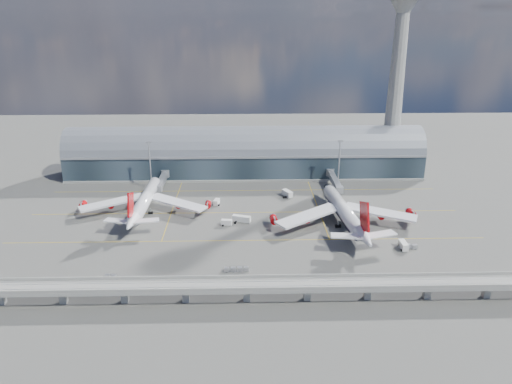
{
  "coord_description": "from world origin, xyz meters",
  "views": [
    {
      "loc": [
        -0.45,
        -197.11,
        91.21
      ],
      "look_at": [
        4.71,
        10.0,
        14.0
      ],
      "focal_mm": 35.0,
      "sensor_mm": 36.0,
      "label": 1
    }
  ],
  "objects_px": {
    "service_truck_1": "(227,223)",
    "control_tower": "(396,82)",
    "cargo_train_1": "(236,269)",
    "floodlight_mast_right": "(339,162)",
    "service_truck_3": "(403,245)",
    "service_truck_2": "(242,219)",
    "floodlight_mast_left": "(150,164)",
    "service_truck_5": "(287,194)",
    "cargo_train_0": "(110,277)",
    "service_truck_4": "(217,202)",
    "airliner_right": "(345,213)",
    "airliner_left": "(144,201)",
    "service_truck_0": "(132,217)",
    "cargo_train_2": "(408,246)"
  },
  "relations": [
    {
      "from": "floodlight_mast_left",
      "to": "service_truck_0",
      "type": "xyz_separation_m",
      "value": [
        -1.39,
        -42.83,
        -12.14
      ]
    },
    {
      "from": "cargo_train_1",
      "to": "airliner_right",
      "type": "bearing_deg",
      "value": -47.3
    },
    {
      "from": "service_truck_4",
      "to": "cargo_train_1",
      "type": "distance_m",
      "value": 66.69
    },
    {
      "from": "service_truck_4",
      "to": "cargo_train_2",
      "type": "distance_m",
      "value": 93.19
    },
    {
      "from": "service_truck_2",
      "to": "cargo_train_1",
      "type": "bearing_deg",
      "value": -164.63
    },
    {
      "from": "service_truck_0",
      "to": "control_tower",
      "type": "bearing_deg",
      "value": 18.38
    },
    {
      "from": "airliner_right",
      "to": "floodlight_mast_left",
      "type": "bearing_deg",
      "value": 146.67
    },
    {
      "from": "service_truck_0",
      "to": "floodlight_mast_left",
      "type": "bearing_deg",
      "value": 79.08
    },
    {
      "from": "cargo_train_2",
      "to": "airliner_left",
      "type": "bearing_deg",
      "value": 61.79
    },
    {
      "from": "service_truck_4",
      "to": "service_truck_5",
      "type": "relative_size",
      "value": 0.7
    },
    {
      "from": "airliner_right",
      "to": "service_truck_1",
      "type": "relative_size",
      "value": 14.1
    },
    {
      "from": "floodlight_mast_right",
      "to": "service_truck_5",
      "type": "relative_size",
      "value": 3.54
    },
    {
      "from": "service_truck_1",
      "to": "cargo_train_1",
      "type": "bearing_deg",
      "value": -166.39
    },
    {
      "from": "service_truck_0",
      "to": "cargo_train_0",
      "type": "relative_size",
      "value": 1.61
    },
    {
      "from": "cargo_train_0",
      "to": "cargo_train_2",
      "type": "height_order",
      "value": "cargo_train_2"
    },
    {
      "from": "floodlight_mast_left",
      "to": "service_truck_2",
      "type": "relative_size",
      "value": 2.96
    },
    {
      "from": "floodlight_mast_right",
      "to": "service_truck_4",
      "type": "bearing_deg",
      "value": -158.85
    },
    {
      "from": "service_truck_1",
      "to": "control_tower",
      "type": "bearing_deg",
      "value": -43.44
    },
    {
      "from": "service_truck_0",
      "to": "airliner_right",
      "type": "bearing_deg",
      "value": -13.54
    },
    {
      "from": "airliner_right",
      "to": "cargo_train_0",
      "type": "height_order",
      "value": "airliner_right"
    },
    {
      "from": "floodlight_mast_right",
      "to": "cargo_train_0",
      "type": "bearing_deg",
      "value": -136.07
    },
    {
      "from": "control_tower",
      "to": "floodlight_mast_left",
      "type": "bearing_deg",
      "value": -168.28
    },
    {
      "from": "service_truck_3",
      "to": "service_truck_5",
      "type": "height_order",
      "value": "service_truck_5"
    },
    {
      "from": "control_tower",
      "to": "service_truck_2",
      "type": "bearing_deg",
      "value": -139.52
    },
    {
      "from": "airliner_left",
      "to": "service_truck_5",
      "type": "height_order",
      "value": "airliner_left"
    },
    {
      "from": "floodlight_mast_right",
      "to": "service_truck_2",
      "type": "relative_size",
      "value": 2.96
    },
    {
      "from": "service_truck_3",
      "to": "cargo_train_0",
      "type": "relative_size",
      "value": 1.41
    },
    {
      "from": "control_tower",
      "to": "service_truck_2",
      "type": "relative_size",
      "value": 11.86
    },
    {
      "from": "airliner_right",
      "to": "service_truck_0",
      "type": "distance_m",
      "value": 95.55
    },
    {
      "from": "floodlight_mast_left",
      "to": "service_truck_5",
      "type": "relative_size",
      "value": 3.54
    },
    {
      "from": "control_tower",
      "to": "cargo_train_2",
      "type": "bearing_deg",
      "value": -101.04
    },
    {
      "from": "floodlight_mast_right",
      "to": "service_truck_3",
      "type": "bearing_deg",
      "value": -80.07
    },
    {
      "from": "service_truck_4",
      "to": "cargo_train_0",
      "type": "height_order",
      "value": "service_truck_4"
    },
    {
      "from": "control_tower",
      "to": "service_truck_2",
      "type": "xyz_separation_m",
      "value": [
        -86.84,
        -74.13,
        -50.06
      ]
    },
    {
      "from": "airliner_left",
      "to": "floodlight_mast_right",
      "type": "bearing_deg",
      "value": 20.66
    },
    {
      "from": "control_tower",
      "to": "cargo_train_0",
      "type": "distance_m",
      "value": 188.45
    },
    {
      "from": "airliner_left",
      "to": "service_truck_5",
      "type": "distance_m",
      "value": 71.61
    },
    {
      "from": "service_truck_3",
      "to": "cargo_train_0",
      "type": "height_order",
      "value": "service_truck_3"
    },
    {
      "from": "cargo_train_1",
      "to": "control_tower",
      "type": "bearing_deg",
      "value": -34.49
    },
    {
      "from": "airliner_right",
      "to": "service_truck_5",
      "type": "height_order",
      "value": "airliner_right"
    },
    {
      "from": "service_truck_0",
      "to": "service_truck_5",
      "type": "xyz_separation_m",
      "value": [
        72.86,
        28.15,
        0.19
      ]
    },
    {
      "from": "control_tower",
      "to": "cargo_train_1",
      "type": "xyz_separation_m",
      "value": [
        -88.61,
        -118.67,
        -50.82
      ]
    },
    {
      "from": "control_tower",
      "to": "cargo_train_1",
      "type": "relative_size",
      "value": 10.97
    },
    {
      "from": "service_truck_5",
      "to": "cargo_train_0",
      "type": "xyz_separation_m",
      "value": [
        -69.97,
        -80.21,
        -0.9
      ]
    },
    {
      "from": "service_truck_0",
      "to": "cargo_train_2",
      "type": "relative_size",
      "value": 0.96
    },
    {
      "from": "floodlight_mast_right",
      "to": "cargo_train_1",
      "type": "xyz_separation_m",
      "value": [
        -53.61,
        -90.67,
        -12.82
      ]
    },
    {
      "from": "floodlight_mast_left",
      "to": "airliner_right",
      "type": "height_order",
      "value": "floodlight_mast_left"
    },
    {
      "from": "service_truck_2",
      "to": "service_truck_5",
      "type": "relative_size",
      "value": 1.2
    },
    {
      "from": "airliner_right",
      "to": "airliner_left",
      "type": "bearing_deg",
      "value": 164.73
    },
    {
      "from": "floodlight_mast_left",
      "to": "cargo_train_1",
      "type": "relative_size",
      "value": 2.74
    }
  ]
}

